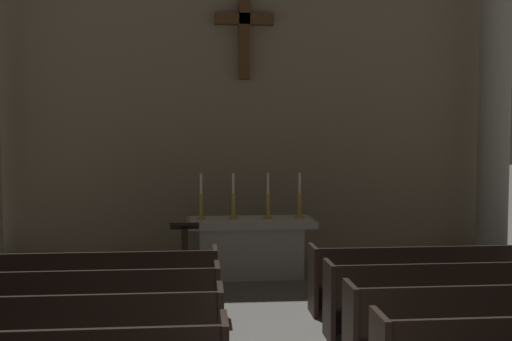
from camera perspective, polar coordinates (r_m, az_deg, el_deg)
name	(u,v)px	position (r m, az deg, el deg)	size (l,w,h in m)	color
pew_left_row_3	(68,337)	(6.74, -16.71, -14.25)	(3.10, 0.50, 0.95)	black
pew_left_row_4	(87,307)	(7.74, -15.10, -11.86)	(3.10, 0.50, 0.95)	black
pew_left_row_5	(101,285)	(8.76, -13.88, -10.01)	(3.10, 0.50, 0.95)	black
pew_right_row_3	(492,325)	(7.29, 20.57, -12.95)	(3.10, 0.50, 0.95)	black
pew_right_row_4	(451,298)	(8.22, 17.28, -10.97)	(3.10, 0.50, 0.95)	black
pew_right_row_5	(421,278)	(9.19, 14.71, -9.38)	(3.10, 0.50, 0.95)	black
column_right_fourth	(495,91)	(12.67, 20.82, 6.74)	(0.87, 0.87, 6.70)	#ADA89E
altar	(251,246)	(10.94, -0.49, -6.85)	(2.20, 0.90, 1.01)	#A8A399
candlestick_outer_left	(201,204)	(10.80, -5.00, -3.07)	(0.16, 0.16, 0.79)	#B79338
candlestick_inner_left	(233,204)	(10.81, -2.08, -3.05)	(0.16, 0.16, 0.79)	#B79338
candlestick_inner_right	(268,204)	(10.86, 1.09, -3.01)	(0.16, 0.16, 0.79)	#B79338
candlestick_outer_right	(299,203)	(10.93, 3.96, -2.98)	(0.16, 0.16, 0.79)	#B79338
apse_with_cross	(244,55)	(12.53, -1.14, 10.39)	(10.22, 0.46, 7.99)	gray
lectern	(185,261)	(9.73, -6.46, -8.12)	(0.44, 0.36, 1.15)	black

